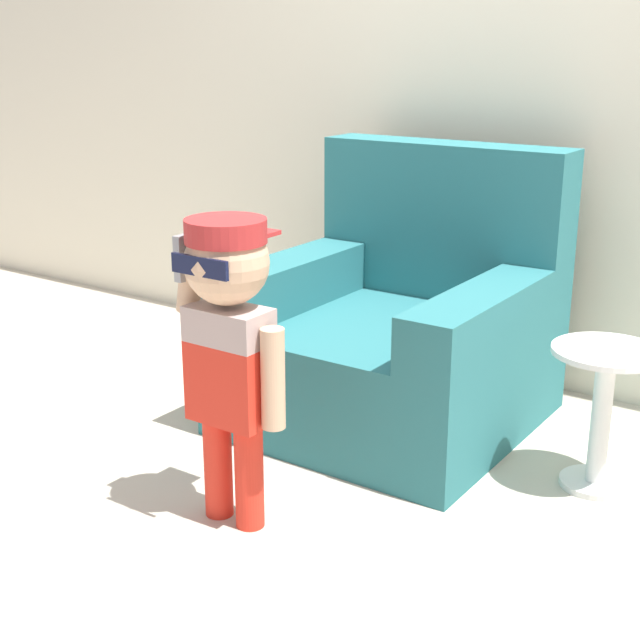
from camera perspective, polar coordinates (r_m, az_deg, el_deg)
ground_plane at (r=3.38m, az=6.14°, el=-6.49°), size 10.00×10.00×0.00m
wall_back at (r=3.68m, az=11.94°, el=16.09°), size 10.00×0.05×2.60m
armchair at (r=3.33m, az=5.09°, el=-0.68°), size 0.99×1.01×0.99m
person_child at (r=2.49m, az=-5.83°, el=-0.38°), size 0.37×0.28×0.91m
side_table at (r=2.92m, az=17.62°, el=-5.16°), size 0.34×0.34×0.46m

